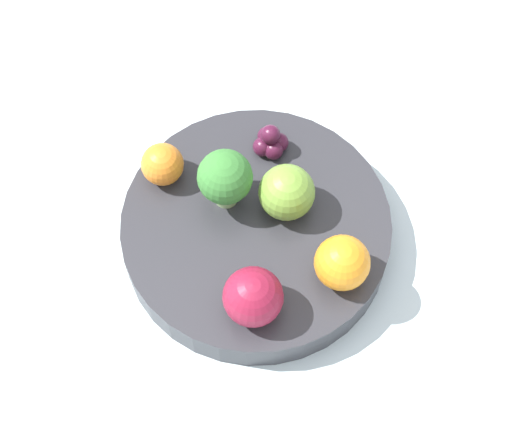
% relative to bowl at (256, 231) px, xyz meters
% --- Properties ---
extents(ground_plane, '(6.00, 6.00, 0.00)m').
position_rel_bowl_xyz_m(ground_plane, '(0.00, 0.00, -0.04)').
color(ground_plane, gray).
extents(table_surface, '(1.20, 1.20, 0.02)m').
position_rel_bowl_xyz_m(table_surface, '(0.00, 0.00, -0.03)').
color(table_surface, silver).
rests_on(table_surface, ground_plane).
extents(bowl, '(0.22, 0.22, 0.03)m').
position_rel_bowl_xyz_m(bowl, '(0.00, 0.00, 0.00)').
color(bowl, '#2D2D33').
rests_on(bowl, table_surface).
extents(broccoli, '(0.04, 0.04, 0.06)m').
position_rel_bowl_xyz_m(broccoli, '(0.03, 0.02, 0.05)').
color(broccoli, '#99C17A').
rests_on(broccoli, bowl).
extents(apple_red, '(0.05, 0.05, 0.05)m').
position_rel_bowl_xyz_m(apple_red, '(-0.07, 0.03, 0.04)').
color(apple_red, maroon).
rests_on(apple_red, bowl).
extents(apple_green, '(0.05, 0.05, 0.05)m').
position_rel_bowl_xyz_m(apple_green, '(0.01, -0.03, 0.04)').
color(apple_green, olive).
rests_on(apple_green, bowl).
extents(orange_front, '(0.04, 0.04, 0.04)m').
position_rel_bowl_xyz_m(orange_front, '(-0.07, -0.05, 0.04)').
color(orange_front, orange).
rests_on(orange_front, bowl).
extents(orange_back, '(0.04, 0.04, 0.04)m').
position_rel_bowl_xyz_m(orange_back, '(0.07, 0.06, 0.03)').
color(orange_back, orange).
rests_on(orange_back, bowl).
extents(grape_cluster, '(0.03, 0.03, 0.03)m').
position_rel_bowl_xyz_m(grape_cluster, '(0.06, -0.03, 0.03)').
color(grape_cluster, '#47142D').
rests_on(grape_cluster, bowl).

